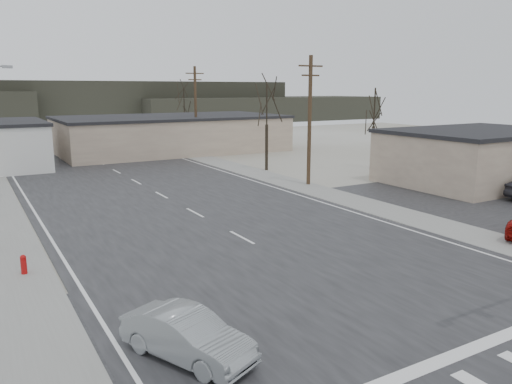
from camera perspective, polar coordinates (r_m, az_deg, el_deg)
ground at (r=19.44m, az=10.00°, el=-11.20°), size 140.00×140.00×0.00m
main_road at (r=31.77m, az=-7.70°, el=-2.01°), size 18.00×110.00×0.05m
cross_road at (r=19.44m, az=10.00°, el=-11.14°), size 90.00×10.00×0.04m
sidewalk_right at (r=41.00m, az=3.32°, el=1.20°), size 3.00×90.00×0.06m
fire_hydrant at (r=22.73m, az=-25.02°, el=-7.52°), size 0.24×0.24×0.87m
building_right_far at (r=61.75m, az=-9.62°, el=6.60°), size 26.30×14.30×4.30m
building_lot at (r=44.27m, az=24.02°, el=3.77°), size 14.30×10.30×4.30m
upole_right_a at (r=39.25m, az=6.15°, el=8.33°), size 2.20×0.30×10.00m
upole_right_b at (r=58.42m, az=-6.91°, el=9.41°), size 2.20×0.30×10.00m
tree_right_mid at (r=46.42m, az=1.24°, el=9.78°), size 3.74×3.74×8.33m
tree_right_far at (r=70.82m, az=-8.22°, el=10.06°), size 3.52×3.52×7.84m
tree_lot at (r=49.05m, az=13.38°, el=9.17°), size 3.52×3.52×7.84m
hill_center at (r=112.80m, az=-16.82°, el=9.72°), size 80.00×18.00×9.00m
hill_right at (r=120.65m, az=0.52°, el=9.48°), size 60.00×18.00×5.50m
sedan_crossing at (r=14.69m, az=-7.89°, el=-15.92°), size 3.01×4.37×1.36m
car_far_a at (r=66.02m, az=-18.04°, el=5.32°), size 3.67×5.55×1.49m
car_far_b at (r=76.93m, az=-26.20°, el=5.42°), size 2.03×3.73×1.20m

